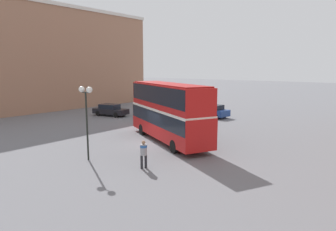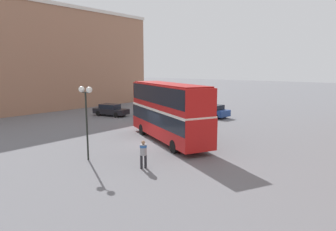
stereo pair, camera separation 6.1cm
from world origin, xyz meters
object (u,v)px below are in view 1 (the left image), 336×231
(parked_car_kerb_near, at_px, (212,111))
(double_decker_bus, at_px, (168,109))
(parked_car_side_street, at_px, (157,111))
(street_lamp_twin_globe, at_px, (86,102))
(parked_car_kerb_far, at_px, (110,110))
(pedestrian_foreground, at_px, (144,151))

(parked_car_kerb_near, bearing_deg, double_decker_bus, 111.75)
(parked_car_side_street, distance_m, street_lamp_twin_globe, 18.91)
(double_decker_bus, distance_m, parked_car_kerb_near, 13.74)
(parked_car_kerb_near, xyz_separation_m, parked_car_kerb_far, (-10.79, -7.45, -0.04))
(parked_car_kerb_near, distance_m, parked_car_side_street, 7.01)
(double_decker_bus, bearing_deg, pedestrian_foreground, -37.23)
(double_decker_bus, height_order, parked_car_kerb_near, double_decker_bus)
(parked_car_kerb_near, relative_size, parked_car_kerb_far, 0.90)
(parked_car_kerb_far, height_order, street_lamp_twin_globe, street_lamp_twin_globe)
(pedestrian_foreground, distance_m, parked_car_kerb_near, 20.67)
(parked_car_side_street, bearing_deg, parked_car_kerb_near, -136.91)
(parked_car_kerb_far, bearing_deg, pedestrian_foreground, -46.26)
(pedestrian_foreground, xyz_separation_m, parked_car_kerb_far, (-17.63, 12.05, -0.31))
(parked_car_kerb_near, relative_size, parked_car_side_street, 1.06)
(parked_car_kerb_near, height_order, street_lamp_twin_globe, street_lamp_twin_globe)
(double_decker_bus, height_order, parked_car_kerb_far, double_decker_bus)
(double_decker_bus, height_order, street_lamp_twin_globe, street_lamp_twin_globe)
(double_decker_bus, xyz_separation_m, parked_car_kerb_far, (-14.34, 5.68, -2.03))
(pedestrian_foreground, relative_size, street_lamp_twin_globe, 0.36)
(parked_car_side_street, bearing_deg, parked_car_kerb_far, 42.11)
(parked_car_kerb_near, bearing_deg, pedestrian_foreground, 115.93)
(parked_car_side_street, xyz_separation_m, street_lamp_twin_globe, (8.46, -16.61, 3.19))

